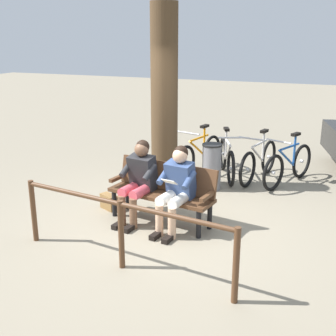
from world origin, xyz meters
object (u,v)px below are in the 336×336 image
Objects in this scene: person_companion at (139,177)px; tree_trunk at (164,99)px; bicycle_black at (288,165)px; bicycle_blue at (259,161)px; bicycle_orange at (199,155)px; person_reading at (177,185)px; litter_bin at (212,167)px; handbag at (109,202)px; bicycle_purple at (227,159)px; bench at (163,188)px.

tree_trunk is (0.24, -1.56, 0.92)m from person_companion.
bicycle_black is 0.55m from bicycle_blue.
bicycle_black is at bearing -156.16° from tree_trunk.
person_reading is at bearing 24.60° from bicycle_orange.
bicycle_black is (-1.23, -0.79, -0.06)m from litter_bin.
bicycle_blue is at bearing -129.22° from handbag.
bicycle_purple is at bearing -96.10° from litter_bin.
bicycle_blue is 1.18m from bicycle_orange.
bicycle_blue reaches higher than handbag.
bicycle_blue reaches higher than bench.
person_companion is at bearing -0.05° from person_reading.
bicycle_orange is (1.73, -0.06, 0.00)m from bicycle_black.
tree_trunk reaches higher than person_companion.
bicycle_blue is at bearing -128.97° from litter_bin.
litter_bin is at bearing -29.09° from bicycle_purple.
bicycle_black is (-1.50, -2.37, -0.15)m from bench.
bench is 2.61m from bicycle_blue.
bench is 1.05× the size of bicycle_black.
bicycle_black reaches higher than litter_bin.
bicycle_orange is at bearing -75.20° from bench.
person_companion is 1.82m from litter_bin.
bicycle_black is (-2.47, -2.30, 0.24)m from handbag.
bicycle_orange is at bearing -69.44° from person_reading.
person_companion is 2.86m from bicycle_blue.
litter_bin is at bearing -171.39° from tree_trunk.
bicycle_purple is (-0.69, -2.45, -0.30)m from person_companion.
bench is 1.90m from tree_trunk.
bicycle_blue is (-1.29, -2.53, -0.30)m from person_companion.
bicycle_purple is at bearing -89.19° from bench.
tree_trunk is at bearing -58.95° from bench.
bicycle_black is at bearing 68.59° from bicycle_purple.
tree_trunk reaches higher than litter_bin.
person_companion is at bearing 98.68° from tree_trunk.
person_reading reaches higher than bicycle_orange.
tree_trunk is (0.58, -1.45, 1.08)m from bench.
bench is 0.39m from person_companion.
bench is at bearing 80.26° from litter_bin.
person_companion is at bearing 10.97° from bicycle_orange.
bicycle_black is 1.00× the size of bicycle_purple.
bench is at bearing -152.66° from person_companion.
bicycle_orange is (-0.73, -2.35, 0.24)m from handbag.
bicycle_blue is (-1.53, -0.97, -1.23)m from tree_trunk.
litter_bin is at bearing -34.80° from bicycle_black.
bicycle_black is 1.15m from bicycle_purple.
person_companion is at bearing 163.32° from handbag.
handbag is at bearing -3.88° from bicycle_orange.
handbag is at bearing 50.64° from litter_bin.
tree_trunk is at bearing -69.35° from bicycle_purple.
bench is at bearing -9.33° from bicycle_blue.
person_reading is at bearing 166.91° from handbag.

